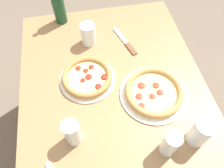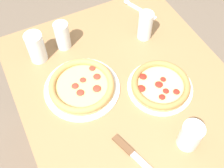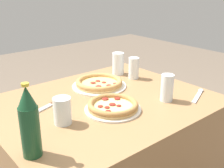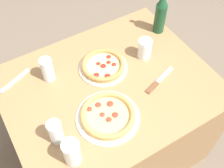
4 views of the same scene
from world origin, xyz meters
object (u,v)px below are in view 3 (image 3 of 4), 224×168
(glass_water, at_px, (62,112))
(beer_bottle, at_px, (29,123))
(pizza_salami, at_px, (99,83))
(pizza_pepperoni, at_px, (113,106))
(glass_cola, at_px, (134,69))
(glass_iced_tea, at_px, (118,65))
(spoon, at_px, (199,94))
(glass_red_wine, at_px, (167,89))
(knife, at_px, (50,105))

(glass_water, height_order, beer_bottle, beer_bottle)
(pizza_salami, xyz_separation_m, pizza_pepperoni, (-0.14, -0.28, -0.00))
(glass_water, bearing_deg, pizza_salami, 32.69)
(glass_cola, bearing_deg, pizza_salami, 175.44)
(glass_iced_tea, height_order, spoon, glass_iced_tea)
(pizza_pepperoni, height_order, glass_water, glass_water)
(glass_red_wine, distance_m, spoon, 0.20)
(glass_iced_tea, height_order, beer_bottle, beer_bottle)
(glass_iced_tea, xyz_separation_m, glass_cola, (0.02, -0.12, -0.00))
(pizza_pepperoni, relative_size, glass_water, 2.29)
(pizza_salami, bearing_deg, glass_cola, -4.56)
(pizza_salami, relative_size, pizza_pepperoni, 1.16)
(pizza_pepperoni, distance_m, glass_water, 0.25)
(glass_red_wine, xyz_separation_m, knife, (-0.48, 0.31, -0.06))
(glass_red_wine, bearing_deg, knife, 146.58)
(knife, bearing_deg, glass_cola, 3.14)
(glass_iced_tea, relative_size, spoon, 0.72)
(glass_iced_tea, bearing_deg, glass_cola, -81.56)
(glass_red_wine, relative_size, knife, 0.62)
(pizza_pepperoni, bearing_deg, glass_cola, 34.17)
(spoon, bearing_deg, glass_water, 164.95)
(pizza_salami, height_order, pizza_pepperoni, pizza_salami)
(glass_iced_tea, bearing_deg, knife, -164.78)
(pizza_pepperoni, xyz_separation_m, beer_bottle, (-0.44, -0.09, 0.11))
(pizza_pepperoni, bearing_deg, beer_bottle, -167.97)
(glass_iced_tea, xyz_separation_m, beer_bottle, (-0.80, -0.48, 0.06))
(pizza_salami, bearing_deg, glass_water, -147.31)
(glass_iced_tea, bearing_deg, pizza_pepperoni, -133.68)
(glass_water, height_order, glass_iced_tea, glass_iced_tea)
(pizza_pepperoni, xyz_separation_m, spoon, (0.46, -0.15, -0.02))
(glass_water, relative_size, beer_bottle, 0.43)
(glass_iced_tea, distance_m, glass_cola, 0.12)
(pizza_salami, relative_size, glass_water, 2.65)
(pizza_salami, height_order, beer_bottle, beer_bottle)
(glass_water, bearing_deg, beer_bottle, -146.24)
(glass_cola, relative_size, spoon, 0.68)
(knife, bearing_deg, spoon, -29.73)
(knife, bearing_deg, glass_water, -101.58)
(pizza_pepperoni, relative_size, glass_red_wine, 1.94)
(glass_cola, bearing_deg, pizza_pepperoni, -145.83)
(glass_cola, bearing_deg, glass_red_wine, -107.36)
(beer_bottle, bearing_deg, glass_iced_tea, 30.64)
(glass_water, bearing_deg, spoon, -15.05)
(knife, bearing_deg, beer_bottle, -126.28)
(pizza_salami, bearing_deg, knife, -171.26)
(glass_red_wine, height_order, knife, glass_red_wine)
(glass_red_wine, height_order, glass_cola, glass_red_wine)
(spoon, bearing_deg, pizza_salami, 127.06)
(pizza_salami, xyz_separation_m, beer_bottle, (-0.57, -0.37, 0.11))
(knife, height_order, spoon, spoon)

